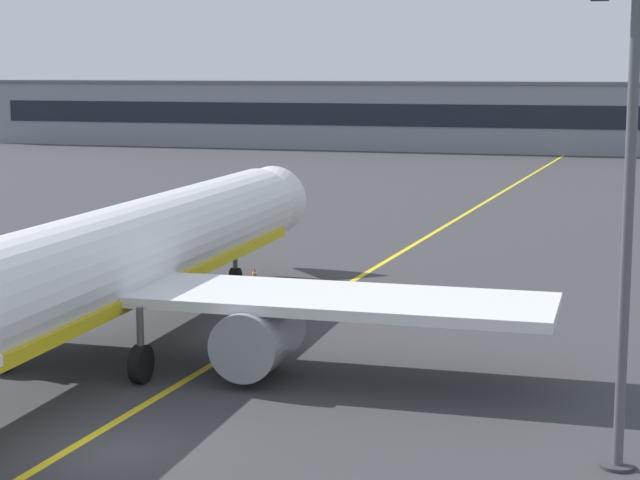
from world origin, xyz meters
TOP-DOWN VIEW (x-y plane):
  - ground_plane at (0.00, 0.00)m, footprint 400.00×400.00m
  - taxiway_centreline at (0.00, 30.00)m, footprint 8.29×179.84m
  - airliner_foreground at (-4.96, 8.06)m, footprint 32.10×41.46m
  - apron_lamp_post at (13.17, 2.61)m, footprint 2.24×0.90m
  - safety_cone_by_nose_gear at (-5.05, 24.78)m, footprint 0.44×0.44m
  - terminal_building at (8.40, 116.00)m, footprint 168.46×12.40m

SIDE VIEW (x-z plane):
  - ground_plane at x=0.00m, z-range 0.00..0.00m
  - taxiway_centreline at x=0.00m, z-range 0.00..0.01m
  - safety_cone_by_nose_gear at x=-5.05m, z-range -0.02..0.53m
  - airliner_foreground at x=-4.96m, z-range -2.46..9.19m
  - terminal_building at x=8.40m, z-range 0.01..8.81m
  - apron_lamp_post at x=13.17m, z-range 0.30..12.84m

